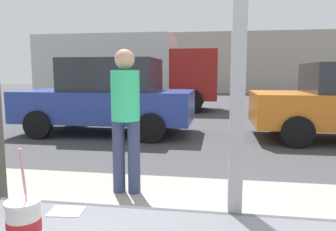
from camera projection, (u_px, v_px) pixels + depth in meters
name	position (u px, v px, depth m)	size (l,w,h in m)	color
ground_plane	(220.00, 126.00, 9.10)	(60.00, 60.00, 0.00)	#424244
building_facade_far	(220.00, 63.00, 23.95)	(28.00, 1.20, 4.45)	#A89E8E
soda_cup_left	(24.00, 224.00, 0.92)	(0.10, 0.10, 0.30)	silver
napkin_wrapper	(67.00, 211.00, 1.18)	(0.12, 0.09, 0.00)	white
parked_car_blue	(108.00, 96.00, 7.84)	(4.17, 2.03, 1.82)	#283D93
box_truck	(125.00, 70.00, 13.07)	(7.16, 2.44, 2.95)	beige
pedestrian	(126.00, 112.00, 3.61)	(0.32, 0.32, 1.63)	navy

